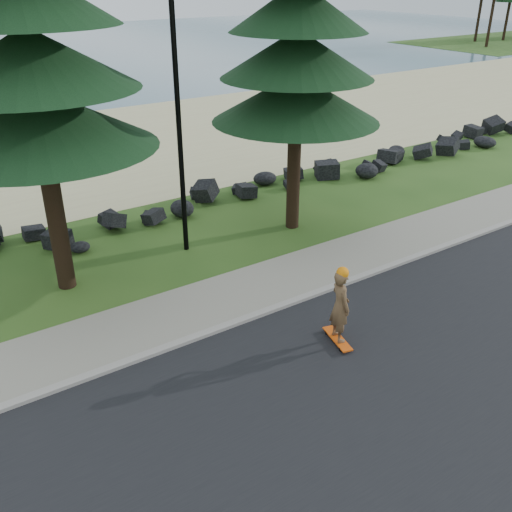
# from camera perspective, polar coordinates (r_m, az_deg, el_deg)

# --- Properties ---
(ground) EXTENTS (160.00, 160.00, 0.00)m
(ground) POSITION_cam_1_polar(r_m,az_deg,el_deg) (14.04, -0.88, -4.05)
(ground) COLOR #264716
(ground) RESTS_ON ground
(road) EXTENTS (160.00, 7.00, 0.02)m
(road) POSITION_cam_1_polar(r_m,az_deg,el_deg) (11.23, 12.14, -13.73)
(road) COLOR black
(road) RESTS_ON ground
(kerb) EXTENTS (160.00, 0.20, 0.10)m
(kerb) POSITION_cam_1_polar(r_m,az_deg,el_deg) (13.38, 1.23, -5.51)
(kerb) COLOR gray
(kerb) RESTS_ON ground
(sidewalk) EXTENTS (160.00, 2.00, 0.08)m
(sidewalk) POSITION_cam_1_polar(r_m,az_deg,el_deg) (14.16, -1.33, -3.57)
(sidewalk) COLOR gray
(sidewalk) RESTS_ON ground
(beach_sand) EXTENTS (160.00, 15.00, 0.01)m
(beach_sand) POSITION_cam_1_polar(r_m,az_deg,el_deg) (26.47, -18.55, 9.64)
(beach_sand) COLOR tan
(beach_sand) RESTS_ON ground
(seawall_boulders) EXTENTS (60.00, 2.40, 1.10)m
(seawall_boulders) POSITION_cam_1_polar(r_m,az_deg,el_deg) (18.49, -10.43, 3.41)
(seawall_boulders) COLOR black
(seawall_boulders) RESTS_ON ground
(lamp_post) EXTENTS (0.25, 0.14, 8.14)m
(lamp_post) POSITION_cam_1_polar(r_m,az_deg,el_deg) (15.16, -7.85, 14.89)
(lamp_post) COLOR black
(lamp_post) RESTS_ON ground
(skateboarder) EXTENTS (0.52, 1.00, 1.81)m
(skateboarder) POSITION_cam_1_polar(r_m,az_deg,el_deg) (12.04, 8.40, -4.98)
(skateboarder) COLOR #E7510D
(skateboarder) RESTS_ON ground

